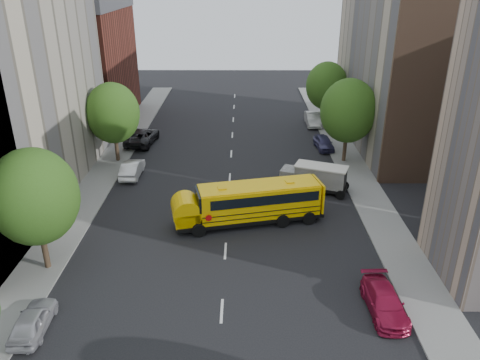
{
  "coord_description": "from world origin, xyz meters",
  "views": [
    {
      "loc": [
        1.08,
        -28.36,
        16.97
      ],
      "look_at": [
        0.95,
        2.0,
        3.37
      ],
      "focal_mm": 35.0,
      "sensor_mm": 36.0,
      "label": 1
    }
  ],
  "objects_px": {
    "street_tree_2": "(113,113)",
    "parked_car_0": "(33,320)",
    "parked_car_1": "(132,169)",
    "parked_car_5": "(313,119)",
    "street_tree_1": "(34,197)",
    "parked_car_2": "(142,136)",
    "safari_truck": "(315,177)",
    "school_bus": "(248,202)",
    "parked_car_3": "(384,302)",
    "parked_car_4": "(324,143)",
    "street_tree_4": "(348,111)",
    "street_tree_5": "(327,86)"
  },
  "relations": [
    {
      "from": "street_tree_2",
      "to": "parked_car_0",
      "type": "xyz_separation_m",
      "value": [
        1.4,
        -23.55,
        -4.18
      ]
    },
    {
      "from": "parked_car_1",
      "to": "parked_car_5",
      "type": "relative_size",
      "value": 0.94
    },
    {
      "from": "street_tree_1",
      "to": "parked_car_2",
      "type": "xyz_separation_m",
      "value": [
        1.4,
        23.11,
        -4.15
      ]
    },
    {
      "from": "safari_truck",
      "to": "parked_car_0",
      "type": "bearing_deg",
      "value": -113.68
    },
    {
      "from": "street_tree_1",
      "to": "school_bus",
      "type": "relative_size",
      "value": 0.71
    },
    {
      "from": "street_tree_2",
      "to": "parked_car_3",
      "type": "distance_m",
      "value": 29.89
    },
    {
      "from": "parked_car_2",
      "to": "parked_car_4",
      "type": "relative_size",
      "value": 1.47
    },
    {
      "from": "street_tree_1",
      "to": "parked_car_4",
      "type": "relative_size",
      "value": 2.02
    },
    {
      "from": "street_tree_1",
      "to": "parked_car_0",
      "type": "distance_m",
      "value": 7.16
    },
    {
      "from": "street_tree_4",
      "to": "school_bus",
      "type": "height_order",
      "value": "street_tree_4"
    },
    {
      "from": "street_tree_5",
      "to": "parked_car_0",
      "type": "distance_m",
      "value": 41.28
    },
    {
      "from": "safari_truck",
      "to": "parked_car_1",
      "type": "height_order",
      "value": "safari_truck"
    },
    {
      "from": "school_bus",
      "to": "parked_car_0",
      "type": "distance_m",
      "value": 15.99
    },
    {
      "from": "street_tree_4",
      "to": "parked_car_2",
      "type": "height_order",
      "value": "street_tree_4"
    },
    {
      "from": "street_tree_1",
      "to": "parked_car_3",
      "type": "distance_m",
      "value": 20.65
    },
    {
      "from": "school_bus",
      "to": "parked_car_5",
      "type": "bearing_deg",
      "value": 58.53
    },
    {
      "from": "safari_truck",
      "to": "parked_car_3",
      "type": "distance_m",
      "value": 15.56
    },
    {
      "from": "street_tree_2",
      "to": "street_tree_4",
      "type": "bearing_deg",
      "value": 0.0
    },
    {
      "from": "street_tree_1",
      "to": "school_bus",
      "type": "distance_m",
      "value": 14.22
    },
    {
      "from": "street_tree_1",
      "to": "parked_car_5",
      "type": "relative_size",
      "value": 1.72
    },
    {
      "from": "school_bus",
      "to": "parked_car_1",
      "type": "height_order",
      "value": "school_bus"
    },
    {
      "from": "street_tree_5",
      "to": "parked_car_1",
      "type": "distance_m",
      "value": 25.52
    },
    {
      "from": "parked_car_1",
      "to": "parked_car_0",
      "type": "bearing_deg",
      "value": 88.17
    },
    {
      "from": "street_tree_5",
      "to": "parked_car_3",
      "type": "bearing_deg",
      "value": -93.7
    },
    {
      "from": "street_tree_5",
      "to": "school_bus",
      "type": "distance_m",
      "value": 26.08
    },
    {
      "from": "street_tree_1",
      "to": "street_tree_2",
      "type": "relative_size",
      "value": 1.03
    },
    {
      "from": "safari_truck",
      "to": "parked_car_4",
      "type": "relative_size",
      "value": 1.44
    },
    {
      "from": "safari_truck",
      "to": "parked_car_4",
      "type": "distance_m",
      "value": 10.41
    },
    {
      "from": "parked_car_2",
      "to": "parked_car_3",
      "type": "bearing_deg",
      "value": 129.92
    },
    {
      "from": "safari_truck",
      "to": "parked_car_5",
      "type": "distance_m",
      "value": 18.46
    },
    {
      "from": "street_tree_1",
      "to": "street_tree_2",
      "type": "distance_m",
      "value": 18.0
    },
    {
      "from": "parked_car_3",
      "to": "parked_car_2",
      "type": "bearing_deg",
      "value": 122.14
    },
    {
      "from": "parked_car_2",
      "to": "parked_car_5",
      "type": "xyz_separation_m",
      "value": [
        19.2,
        6.66,
        -0.04
      ]
    },
    {
      "from": "parked_car_4",
      "to": "parked_car_3",
      "type": "bearing_deg",
      "value": -97.31
    },
    {
      "from": "street_tree_2",
      "to": "parked_car_1",
      "type": "distance_m",
      "value": 5.89
    },
    {
      "from": "street_tree_4",
      "to": "parked_car_5",
      "type": "height_order",
      "value": "street_tree_4"
    },
    {
      "from": "parked_car_0",
      "to": "school_bus",
      "type": "bearing_deg",
      "value": -136.17
    },
    {
      "from": "street_tree_1",
      "to": "parked_car_5",
      "type": "bearing_deg",
      "value": 55.32
    },
    {
      "from": "street_tree_1",
      "to": "street_tree_4",
      "type": "bearing_deg",
      "value": 39.29
    },
    {
      "from": "street_tree_5",
      "to": "parked_car_3",
      "type": "relative_size",
      "value": 1.69
    },
    {
      "from": "safari_truck",
      "to": "parked_car_0",
      "type": "xyz_separation_m",
      "value": [
        -16.84,
        -17.02,
        -0.55
      ]
    },
    {
      "from": "parked_car_3",
      "to": "parked_car_5",
      "type": "distance_m",
      "value": 33.78
    },
    {
      "from": "street_tree_1",
      "to": "parked_car_4",
      "type": "xyz_separation_m",
      "value": [
        20.6,
        21.59,
        -4.29
      ]
    },
    {
      "from": "street_tree_4",
      "to": "parked_car_4",
      "type": "relative_size",
      "value": 2.07
    },
    {
      "from": "street_tree_2",
      "to": "street_tree_4",
      "type": "xyz_separation_m",
      "value": [
        22.0,
        0.0,
        0.25
      ]
    },
    {
      "from": "safari_truck",
      "to": "parked_car_4",
      "type": "height_order",
      "value": "safari_truck"
    },
    {
      "from": "street_tree_4",
      "to": "parked_car_2",
      "type": "relative_size",
      "value": 1.41
    },
    {
      "from": "street_tree_5",
      "to": "parked_car_0",
      "type": "bearing_deg",
      "value": -120.09
    },
    {
      "from": "parked_car_1",
      "to": "street_tree_4",
      "type": "bearing_deg",
      "value": -169.23
    },
    {
      "from": "parked_car_1",
      "to": "parked_car_5",
      "type": "bearing_deg",
      "value": -139.66
    }
  ]
}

